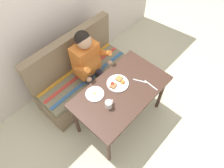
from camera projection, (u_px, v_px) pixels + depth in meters
name	position (u px, v px, depth m)	size (l,w,h in m)	color
ground_plane	(119.00, 118.00, 3.04)	(8.00, 8.00, 0.00)	beige
back_wall	(45.00, 6.00, 2.49)	(4.40, 0.10, 2.60)	silver
table	(121.00, 94.00, 2.52)	(1.20, 0.70, 0.73)	#3E271E
couch	(82.00, 77.00, 3.08)	(1.44, 0.56, 1.00)	#7D694F
person	(90.00, 63.00, 2.69)	(0.45, 0.61, 1.21)	orange
plate_breakfast	(117.00, 83.00, 2.50)	(0.27, 0.27, 0.05)	white
plate_eggs	(95.00, 94.00, 2.41)	(0.22, 0.22, 0.04)	white
coffee_mug	(109.00, 104.00, 2.28)	(0.12, 0.08, 0.10)	white
fork	(140.00, 81.00, 2.53)	(0.01, 0.17, 0.01)	silver
knife	(151.00, 85.00, 2.49)	(0.01, 0.20, 0.01)	silver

